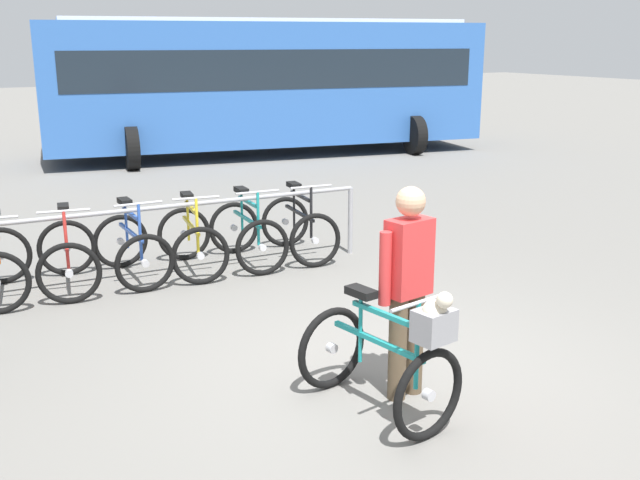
{
  "coord_description": "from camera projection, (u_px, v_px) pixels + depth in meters",
  "views": [
    {
      "loc": [
        -3.36,
        -4.64,
        2.67
      ],
      "look_at": [
        -0.23,
        0.66,
        1.0
      ],
      "focal_mm": 41.91,
      "sensor_mm": 36.0,
      "label": 1
    }
  ],
  "objects": [
    {
      "name": "ground_plane",
      "position": [
        384.0,
        370.0,
        6.2
      ],
      "size": [
        80.0,
        80.0,
        0.0
      ],
      "primitive_type": "plane",
      "color": "slate"
    },
    {
      "name": "racked_bike_teal",
      "position": [
        247.0,
        234.0,
        9.04
      ],
      "size": [
        0.76,
        1.18,
        0.98
      ],
      "color": "black",
      "rests_on": "ground"
    },
    {
      "name": "bus_distant",
      "position": [
        266.0,
        79.0,
        17.3
      ],
      "size": [
        10.3,
        4.65,
        3.08
      ],
      "color": "#3366B7",
      "rests_on": "ground"
    },
    {
      "name": "person_with_featured_bike",
      "position": [
        408.0,
        283.0,
        5.54
      ],
      "size": [
        0.53,
        0.25,
        1.64
      ],
      "color": "brown",
      "rests_on": "ground"
    },
    {
      "name": "racked_bike_blue",
      "position": [
        132.0,
        249.0,
        8.43
      ],
      "size": [
        0.69,
        1.14,
        0.98
      ],
      "color": "black",
      "rests_on": "ground"
    },
    {
      "name": "racked_bike_red",
      "position": [
        68.0,
        257.0,
        8.12
      ],
      "size": [
        0.86,
        1.2,
        0.97
      ],
      "color": "black",
      "rests_on": "ground"
    },
    {
      "name": "racked_bike_yellow",
      "position": [
        192.0,
        241.0,
        8.73
      ],
      "size": [
        0.85,
        1.21,
        0.98
      ],
      "color": "black",
      "rests_on": "ground"
    },
    {
      "name": "bike_rack_rail",
      "position": [
        174.0,
        219.0,
        8.39
      ],
      "size": [
        4.6,
        0.33,
        0.88
      ],
      "color": "#99999E",
      "rests_on": "ground"
    },
    {
      "name": "racked_bike_black",
      "position": [
        299.0,
        228.0,
        9.35
      ],
      "size": [
        0.8,
        1.19,
        0.98
      ],
      "color": "black",
      "rests_on": "ground"
    },
    {
      "name": "featured_bicycle",
      "position": [
        389.0,
        356.0,
        5.31
      ],
      "size": [
        0.82,
        1.24,
        1.09
      ],
      "color": "black",
      "rests_on": "ground"
    }
  ]
}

